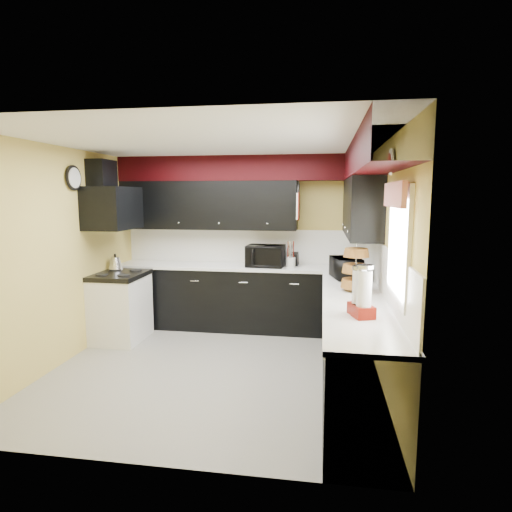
{
  "coord_description": "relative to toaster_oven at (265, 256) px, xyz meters",
  "views": [
    {
      "loc": [
        1.16,
        -4.5,
        1.94
      ],
      "look_at": [
        0.32,
        0.89,
        1.17
      ],
      "focal_mm": 30.0,
      "sensor_mm": 36.0,
      "label": 1
    }
  ],
  "objects": [
    {
      "name": "valance",
      "position": [
        1.36,
        -2.35,
        0.86
      ],
      "size": [
        0.04,
        0.88,
        0.2
      ],
      "primitive_type": "cube",
      "color": "red",
      "rests_on": "wall_right"
    },
    {
      "name": "microwave",
      "position": [
        1.09,
        -0.72,
        -0.02
      ],
      "size": [
        0.41,
        0.52,
        0.26
      ],
      "primitive_type": "imported",
      "rotation": [
        0.0,
        0.0,
        1.81
      ],
      "color": "black",
      "rests_on": "counter_right"
    },
    {
      "name": "wall_back",
      "position": [
        -0.37,
        0.35,
        0.16
      ],
      "size": [
        3.6,
        0.06,
        2.5
      ],
      "primitive_type": "cube",
      "color": "#E0C666",
      "rests_on": "ground"
    },
    {
      "name": "baskets",
      "position": [
        1.15,
        -1.4,
        0.09
      ],
      "size": [
        0.27,
        0.27,
        0.5
      ],
      "primitive_type": null,
      "color": "brown",
      "rests_on": "upper_right"
    },
    {
      "name": "window",
      "position": [
        1.41,
        -2.35,
        0.46
      ],
      "size": [
        0.03,
        0.86,
        0.96
      ],
      "primitive_type": null,
      "color": "white",
      "rests_on": "wall_right"
    },
    {
      "name": "cab_back",
      "position": [
        -0.37,
        0.05,
        -0.64
      ],
      "size": [
        3.6,
        0.6,
        0.9
      ],
      "primitive_type": "cube",
      "color": "black",
      "rests_on": "ground"
    },
    {
      "name": "ground",
      "position": [
        -0.37,
        -1.45,
        -1.09
      ],
      "size": [
        3.6,
        3.6,
        0.0
      ],
      "primitive_type": "plane",
      "color": "gray",
      "rests_on": "ground"
    },
    {
      "name": "utensil_crock",
      "position": [
        0.36,
        -0.0,
        -0.08
      ],
      "size": [
        0.14,
        0.14,
        0.14
      ],
      "primitive_type": "cylinder",
      "rotation": [
        0.0,
        0.0,
        -0.09
      ],
      "color": "silver",
      "rests_on": "counter_back"
    },
    {
      "name": "stove",
      "position": [
        -1.87,
        -0.7,
        -0.66
      ],
      "size": [
        0.6,
        0.75,
        0.86
      ],
      "primitive_type": "cube",
      "color": "white",
      "rests_on": "ground"
    },
    {
      "name": "deco_plate",
      "position": [
        1.4,
        -1.8,
        1.16
      ],
      "size": [
        0.03,
        0.24,
        0.24
      ],
      "primitive_type": null,
      "color": "white",
      "rests_on": "wall_right"
    },
    {
      "name": "pan_top",
      "position": [
        0.45,
        0.1,
        0.91
      ],
      "size": [
        0.03,
        0.22,
        0.4
      ],
      "primitive_type": null,
      "color": "black",
      "rests_on": "upper_back"
    },
    {
      "name": "hood",
      "position": [
        -1.92,
        -0.7,
        0.69
      ],
      "size": [
        0.5,
        0.78,
        0.55
      ],
      "primitive_type": "cube",
      "color": "black",
      "rests_on": "wall_left"
    },
    {
      "name": "wall_left",
      "position": [
        -2.17,
        -1.45,
        0.16
      ],
      "size": [
        0.06,
        3.6,
        2.5
      ],
      "primitive_type": "cube",
      "color": "#E0C666",
      "rests_on": "ground"
    },
    {
      "name": "counter_right",
      "position": [
        1.13,
        -1.75,
        -0.17
      ],
      "size": [
        0.64,
        3.02,
        0.04
      ],
      "primitive_type": "cube",
      "color": "white",
      "rests_on": "cab_right"
    },
    {
      "name": "upper_back",
      "position": [
        -0.87,
        0.17,
        0.71
      ],
      "size": [
        2.6,
        0.35,
        0.7
      ],
      "primitive_type": "cube",
      "color": "black",
      "rests_on": "wall_back"
    },
    {
      "name": "splash_right",
      "position": [
        1.42,
        -1.45,
        0.1
      ],
      "size": [
        0.02,
        3.6,
        0.5
      ],
      "primitive_type": "cube",
      "color": "white",
      "rests_on": "counter_right"
    },
    {
      "name": "kettle",
      "position": [
        -2.04,
        -0.47,
        -0.08
      ],
      "size": [
        0.26,
        0.26,
        0.18
      ],
      "primitive_type": null,
      "rotation": [
        0.0,
        0.0,
        0.4
      ],
      "color": "silver",
      "rests_on": "cooktop"
    },
    {
      "name": "dispenser_b",
      "position": [
        1.14,
        -2.43,
        0.06
      ],
      "size": [
        0.2,
        0.2,
        0.43
      ],
      "primitive_type": null,
      "rotation": [
        0.0,
        0.0,
        0.34
      ],
      "color": "#640D0D",
      "rests_on": "counter_right"
    },
    {
      "name": "cut_board",
      "position": [
        0.46,
        -0.15,
        0.71
      ],
      "size": [
        0.03,
        0.26,
        0.35
      ],
      "primitive_type": "cube",
      "color": "white",
      "rests_on": "upper_back"
    },
    {
      "name": "splash_back",
      "position": [
        -0.37,
        0.34,
        0.1
      ],
      "size": [
        3.6,
        0.02,
        0.5
      ],
      "primitive_type": "cube",
      "color": "white",
      "rests_on": "counter_back"
    },
    {
      "name": "cooktop",
      "position": [
        -1.87,
        -0.7,
        -0.2
      ],
      "size": [
        0.62,
        0.77,
        0.06
      ],
      "primitive_type": "cube",
      "color": "black",
      "rests_on": "stove"
    },
    {
      "name": "soffit_back",
      "position": [
        -0.37,
        0.17,
        1.23
      ],
      "size": [
        3.6,
        0.36,
        0.35
      ],
      "primitive_type": "cube",
      "color": "black",
      "rests_on": "wall_back"
    },
    {
      "name": "upper_right",
      "position": [
        1.25,
        -0.55,
        0.71
      ],
      "size": [
        0.35,
        1.8,
        0.7
      ],
      "primitive_type": "cube",
      "color": "black",
      "rests_on": "wall_right"
    },
    {
      "name": "toaster_oven",
      "position": [
        0.0,
        0.0,
        0.0
      ],
      "size": [
        0.55,
        0.47,
        0.3
      ],
      "primitive_type": "imported",
      "rotation": [
        0.0,
        0.0,
        -0.07
      ],
      "color": "black",
      "rests_on": "counter_back"
    },
    {
      "name": "soffit_right",
      "position": [
        1.25,
        -1.63,
        1.23
      ],
      "size": [
        0.36,
        3.24,
        0.35
      ],
      "primitive_type": "cube",
      "color": "black",
      "rests_on": "wall_right"
    },
    {
      "name": "hood_duct",
      "position": [
        -2.05,
        -0.7,
        1.11
      ],
      "size": [
        0.24,
        0.4,
        0.4
      ],
      "primitive_type": "cube",
      "color": "black",
      "rests_on": "wall_left"
    },
    {
      "name": "pan_mid",
      "position": [
        0.45,
        -0.03,
        0.66
      ],
      "size": [
        0.03,
        0.28,
        0.46
      ],
      "primitive_type": null,
      "color": "black",
      "rests_on": "upper_back"
    },
    {
      "name": "wall_right",
      "position": [
        1.43,
        -1.45,
        0.16
      ],
      "size": [
        0.06,
        3.6,
        2.5
      ],
      "primitive_type": "cube",
      "color": "#E0C666",
      "rests_on": "ground"
    },
    {
      "name": "dispenser_a",
      "position": [
        1.11,
        -2.33,
        0.04
      ],
      "size": [
        0.19,
        0.19,
        0.39
      ],
      "primitive_type": null,
      "rotation": [
        0.0,
        0.0,
        0.36
      ],
      "color": "#690500",
      "rests_on": "counter_right"
    },
    {
      "name": "counter_back",
      "position": [
        -0.37,
        0.05,
        -0.17
      ],
      "size": [
        3.62,
        0.64,
        0.04
      ],
      "primitive_type": "cube",
      "color": "white",
      "rests_on": "cab_back"
    },
    {
      "name": "clock",
      "position": [
        -2.14,
        -1.2,
        1.06
      ],
      "size": [
        0.03,
        0.3,
        0.3
      ],
      "primitive_type": null,
      "color": "black",
      "rests_on": "wall_left"
    },
    {
      "name": "ceiling",
      "position": [
        -0.37,
        -1.45,
        1.41
      ],
      "size": [
        3.6,
        3.6,
        0.06
      ],
      "primitive_type": "cube",
      "color": "white",
      "rests_on": "wall_back"
    },
    {
      "name": "pan_low",
      "position": [
        0.45,
        0.23,
        0.63
      ],
      "size": [
        0.03,
        0.24,
        0.42
      ],
      "primitive_type": null,
      "color": "black",
      "rests_on": "upper_back"
    },
    {
      "name": "knife_block",
      "position": [
        0.41,
        0.12,
        -0.06
      ],
      "size": [
        0.1,
        0.13,
        0.19
      ],
      "primitive_type": "cube",
      "rotation": [
        0.0,
        0.0,
        -0.14
      ],
      "color": "black",
      "rests_on": "counter_back"
    },
    {
      "name": "cab_right",
      "position": [
        1.13,
        -1.75,
        -0.64
      ],
      "size": [
        0.6,
        3.0,
        0.9
      ],
      "primitive_type": "cube",
      "color": "black",
      "rests_on": "ground"
    }
  ]
}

